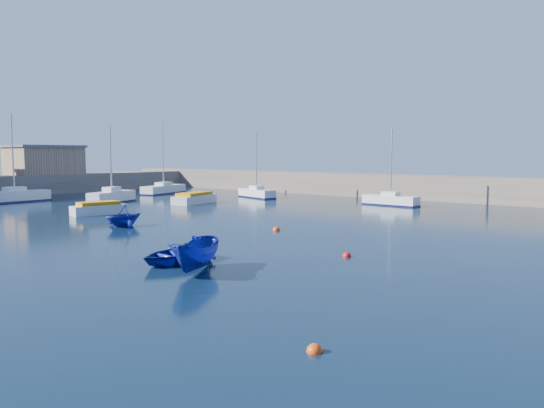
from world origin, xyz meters
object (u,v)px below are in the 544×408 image
Objects in this scene: sailboat_4 at (164,189)px; motorboat_2 at (194,198)px; sailboat_5 at (257,193)px; motorboat_1 at (99,208)px; sailboat_2 at (15,196)px; dinghy_right at (197,255)px; brick_shed_a at (44,161)px; dinghy_left at (123,215)px; sailboat_6 at (391,200)px; sailboat_3 at (112,196)px; dinghy_center at (176,254)px.

sailboat_4 reaches higher than motorboat_2.
motorboat_1 is (0.88, -20.99, -0.05)m from sailboat_5.
dinghy_right is (39.06, -10.51, 0.09)m from sailboat_2.
brick_shed_a is 36.47m from dinghy_left.
sailboat_2 reaches higher than dinghy_left.
sailboat_6 is at bearing -69.46° from sailboat_5.
sailboat_5 is (25.54, 11.70, -3.55)m from brick_shed_a.
sailboat_5 is 25.52m from dinghy_left.
sailboat_2 is at bearing -162.55° from sailboat_3.
sailboat_3 is 2.74× the size of dinghy_left.
motorboat_1 is 11.84m from motorboat_2.
sailboat_2 is at bearing 169.43° from dinghy_left.
motorboat_1 is 21.92m from dinghy_center.
sailboat_3 is (18.03, -2.37, -3.45)m from brick_shed_a.
motorboat_1 is at bearing 157.15° from dinghy_center.
sailboat_4 is 23.18m from motorboat_1.
dinghy_center is at bearing -57.76° from motorboat_2.
brick_shed_a reaches higher than motorboat_1.
dinghy_center is (4.88, -31.15, -0.15)m from sailboat_6.
brick_shed_a is 18.51m from sailboat_3.
sailboat_5 reaches higher than motorboat_2.
sailboat_6 is 31.53m from dinghy_center.
sailboat_3 is 28.15m from sailboat_6.
dinghy_center is (28.45, -15.77, -0.26)m from sailboat_3.
sailboat_4 reaches higher than brick_shed_a.
brick_shed_a is 43.74m from sailboat_6.
motorboat_1 is at bearing -57.26° from sailboat_3.
dinghy_right is at bearing -165.09° from sailboat_6.
brick_shed_a is at bearing 171.94° from motorboat_2.
dinghy_left reaches higher than motorboat_1.
dinghy_center is 1.01× the size of dinghy_right.
sailboat_4 reaches higher than dinghy_left.
brick_shed_a is 1.09× the size of sailboat_5.
brick_shed_a is 2.13× the size of dinghy_center.
motorboat_2 is 29.64m from dinghy_center.
sailboat_2 is at bearing -158.97° from motorboat_2.
sailboat_6 is 1.27× the size of motorboat_2.
dinghy_center is at bearing -13.56° from motorboat_1.
brick_shed_a is at bearing 133.34° from dinghy_right.
sailboat_4 is at bearing 98.92° from sailboat_3.
sailboat_2 reaches higher than dinghy_right.
sailboat_5 is 1.61× the size of motorboat_1.
sailboat_2 reaches higher than dinghy_center.
brick_shed_a reaches higher than dinghy_center.
dinghy_left is (-7.44, -25.34, 0.22)m from sailboat_6.
motorboat_1 is at bearing -5.69° from sailboat_2.
sailboat_4 is 29.59m from sailboat_6.
dinghy_left is (24.60, -3.98, 0.13)m from sailboat_2.
brick_shed_a is at bearing 154.77° from sailboat_3.
sailboat_4 is 30.60m from dinghy_left.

